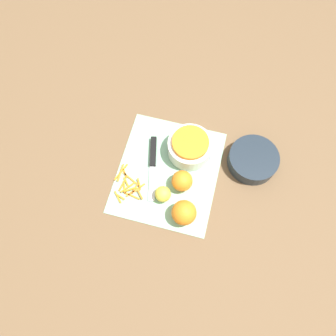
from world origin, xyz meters
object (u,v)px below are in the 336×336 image
object	(u,v)px
orange_left	(184,213)
orange_right	(182,181)
bowl_speckled	(190,147)
bowl_dark	(253,160)
lemon	(163,194)
knife	(153,157)

from	to	relation	value
orange_left	orange_right	size ratio (longest dim) A/B	1.14
bowl_speckled	orange_right	world-z (taller)	bowl_speckled
bowl_dark	orange_right	world-z (taller)	orange_right
bowl_speckled	orange_right	bearing A→B (deg)	1.61
bowl_dark	lemon	world-z (taller)	lemon
bowl_dark	orange_left	distance (m)	0.31
bowl_speckled	bowl_dark	size ratio (longest dim) A/B	0.90
knife	orange_left	xyz separation A→B (m)	(0.17, 0.15, 0.03)
bowl_speckled	knife	size ratio (longest dim) A/B	0.66
bowl_speckled	orange_right	xyz separation A→B (m)	(0.13, 0.00, -0.00)
bowl_dark	orange_right	xyz separation A→B (m)	(0.14, -0.22, 0.02)
bowl_dark	lemon	bearing A→B (deg)	-53.40
lemon	orange_right	bearing A→B (deg)	138.61
knife	bowl_speckled	bearing A→B (deg)	103.07
lemon	bowl_dark	bearing A→B (deg)	126.60
orange_left	lemon	bearing A→B (deg)	-119.78
bowl_speckled	knife	xyz separation A→B (m)	(0.06, -0.12, -0.03)
orange_right	lemon	xyz separation A→B (m)	(0.06, -0.05, -0.01)
bowl_dark	lemon	distance (m)	0.33
orange_left	lemon	world-z (taller)	orange_left
orange_left	bowl_speckled	bearing A→B (deg)	-171.45
orange_right	lemon	bearing A→B (deg)	-41.39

